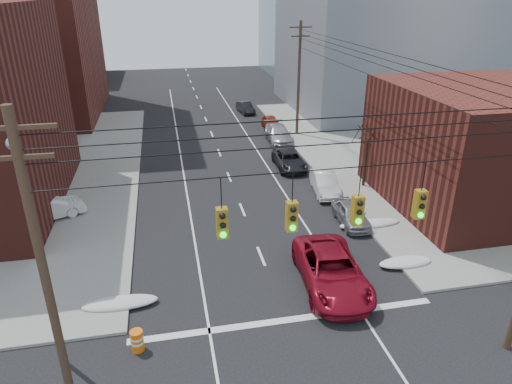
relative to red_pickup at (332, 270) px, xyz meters
name	(u,v)px	position (x,y,z in m)	size (l,w,h in m)	color
sidewalk_ne	(502,143)	(24.16, 18.39, -0.81)	(40.00, 40.00, 0.15)	gray
building_brick_far	(23,41)	(-28.84, 65.39, 5.11)	(22.00, 18.00, 12.00)	#531F19
building_office	(388,0)	(19.16, 35.39, 11.61)	(22.00, 20.00, 25.00)	gray
building_glass	(327,6)	(21.16, 61.39, 10.11)	(20.00, 18.00, 22.00)	gray
building_storefront	(510,145)	(15.16, 7.39, 3.11)	(16.00, 12.00, 8.00)	#531F19
utility_pole_left	(46,279)	(-11.34, -5.61, 4.90)	(2.20, 0.28, 11.00)	#473323
utility_pole_far	(299,77)	(5.66, 25.39, 4.90)	(2.20, 0.28, 11.00)	#473323
traffic_signals	(325,212)	(-2.74, -5.64, 6.28)	(17.00, 0.42, 2.02)	black
street_light	(35,240)	(-12.34, -2.61, 4.65)	(0.44, 0.44, 9.32)	gray
bare_tree	(366,158)	(6.75, 11.39, 1.43)	(2.09, 2.20, 4.93)	black
snow_nw	(120,303)	(-10.24, 0.39, -0.68)	(3.50, 1.08, 0.42)	silver
snow_ne	(405,262)	(4.56, 0.89, -0.68)	(3.00, 1.08, 0.42)	silver
snow_east_far	(370,224)	(4.56, 5.39, -0.68)	(4.00, 1.08, 0.42)	silver
red_pickup	(332,270)	(0.00, 0.00, 0.00)	(2.95, 6.39, 1.78)	maroon
parked_car_a	(351,214)	(3.55, 6.08, -0.21)	(1.60, 3.97, 1.35)	#9E9FA3
parked_car_b	(325,183)	(3.56, 11.02, -0.16)	(1.54, 4.41, 1.45)	white
parked_car_c	(289,160)	(2.39, 16.39, -0.22)	(2.21, 4.80, 1.33)	black
parked_car_d	(278,134)	(3.24, 23.48, -0.11)	(2.19, 5.39, 1.56)	#AEAEB3
parked_car_e	(271,123)	(3.56, 28.08, -0.22)	(1.58, 3.93, 1.34)	#9A230E
parked_car_f	(245,107)	(2.16, 35.39, -0.24)	(1.37, 3.92, 1.29)	black
lot_car_a	(48,208)	(-15.22, 10.30, -0.02)	(1.52, 4.36, 1.44)	silver
lot_car_b	(21,186)	(-17.91, 14.72, -0.06)	(2.25, 4.88, 1.36)	#A9A9AE
construction_barrel	(137,340)	(-9.34, -2.66, -0.40)	(0.66, 0.66, 0.95)	orange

